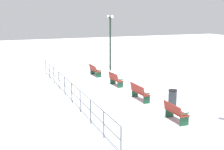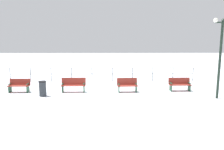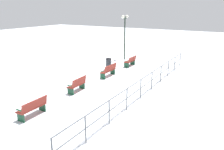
# 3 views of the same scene
# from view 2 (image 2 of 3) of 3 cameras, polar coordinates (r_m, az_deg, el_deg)

# --- Properties ---
(ground_plane) EXTENTS (80.00, 80.00, 0.00)m
(ground_plane) POSITION_cam_2_polar(r_m,az_deg,el_deg) (15.12, -2.98, -4.31)
(ground_plane) COLOR white
(ground_plane) RESTS_ON ground
(bench_nearest) EXTENTS (0.56, 1.40, 0.88)m
(bench_nearest) POSITION_cam_2_polar(r_m,az_deg,el_deg) (16.16, -22.82, -2.49)
(bench_nearest) COLOR maroon
(bench_nearest) RESTS_ON ground
(bench_second) EXTENTS (0.52, 1.64, 0.95)m
(bench_second) POSITION_cam_2_polar(r_m,az_deg,el_deg) (15.17, -9.92, -2.46)
(bench_second) COLOR maroon
(bench_second) RESTS_ON ground
(bench_third) EXTENTS (0.60, 1.40, 0.93)m
(bench_third) POSITION_cam_2_polar(r_m,az_deg,el_deg) (15.01, 3.97, -2.58)
(bench_third) COLOR maroon
(bench_third) RESTS_ON ground
(bench_fourth) EXTENTS (0.58, 1.50, 0.89)m
(bench_fourth) POSITION_cam_2_polar(r_m,az_deg,el_deg) (16.00, 17.07, -2.28)
(bench_fourth) COLOR maroon
(bench_fourth) RESTS_ON ground
(lamppost_middle) EXTENTS (0.26, 1.12, 4.75)m
(lamppost_middle) POSITION_cam_2_polar(r_m,az_deg,el_deg) (14.49, 26.27, 6.38)
(lamppost_middle) COLOR #1E2D23
(lamppost_middle) RESTS_ON ground
(waterfront_railing) EXTENTS (0.05, 15.49, 1.16)m
(waterfront_railing) POSITION_cam_2_polar(r_m,az_deg,el_deg) (18.61, -2.58, 0.71)
(waterfront_railing) COLOR #4C5156
(waterfront_railing) RESTS_ON ground
(trash_bin) EXTENTS (0.46, 0.46, 0.96)m
(trash_bin) POSITION_cam_2_polar(r_m,az_deg,el_deg) (14.53, -17.45, -3.36)
(trash_bin) COLOR #2D3338
(trash_bin) RESTS_ON ground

